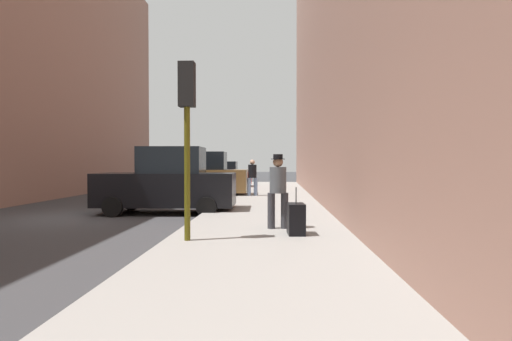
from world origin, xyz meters
TOP-DOWN VIEW (x-y plane):
  - ground_plane at (0.00, 0.00)m, footprint 120.00×120.00m
  - sidewalk at (6.00, 0.00)m, footprint 4.00×40.00m
  - parked_black_suv at (2.65, 1.18)m, footprint 4.65×2.16m
  - parked_bronze_suv at (2.65, 7.40)m, footprint 4.63×2.13m
  - parked_red_hatchback at (2.65, 14.12)m, footprint 4.23×2.11m
  - fire_hydrant at (4.45, 2.49)m, footprint 0.42×0.22m
  - traffic_light at (4.50, -4.17)m, footprint 0.32×0.32m
  - pedestrian_with_beanie at (6.35, -2.63)m, footprint 0.51×0.43m
  - pedestrian_in_jeans at (5.20, 6.73)m, footprint 0.53×0.49m
  - rolling_suitcase at (6.74, -3.41)m, footprint 0.40×0.58m

SIDE VIEW (x-z plane):
  - ground_plane at x=0.00m, z-range 0.00..0.00m
  - sidewalk at x=6.00m, z-range 0.00..0.15m
  - rolling_suitcase at x=6.74m, z-range -0.03..1.01m
  - fire_hydrant at x=4.45m, z-range 0.15..0.85m
  - parked_red_hatchback at x=2.65m, z-range -0.05..1.74m
  - parked_black_suv at x=2.65m, z-range -0.09..2.16m
  - parked_bronze_suv at x=2.65m, z-range -0.09..2.16m
  - pedestrian_in_jeans at x=5.20m, z-range 0.25..1.96m
  - pedestrian_with_beanie at x=6.35m, z-range 0.25..2.02m
  - traffic_light at x=4.50m, z-range 0.96..4.56m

